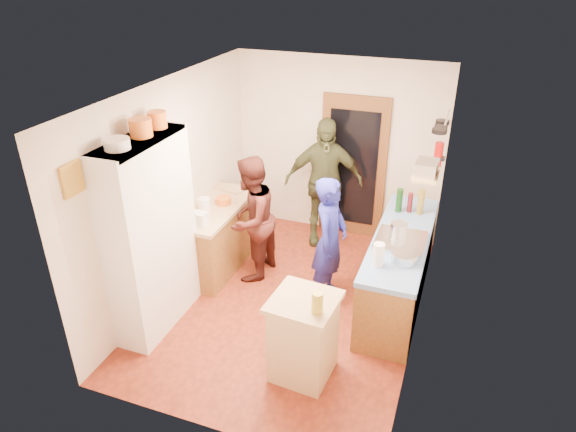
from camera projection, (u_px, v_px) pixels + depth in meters
The scene contains 44 objects.
floor at pixel (290, 302), 6.29m from camera, with size 3.00×4.00×0.02m, color maroon.
ceiling at pixel (291, 89), 5.08m from camera, with size 3.00×4.00×0.02m, color silver.
wall_back at pixel (338, 148), 7.36m from camera, with size 3.00×0.02×2.60m, color silver.
wall_front at pixel (203, 315), 4.01m from camera, with size 3.00×0.02×2.60m, color silver.
wall_left at pixel (172, 188), 6.14m from camera, with size 0.02×4.00×2.60m, color silver.
wall_right at pixel (429, 230), 5.23m from camera, with size 0.02×4.00×2.60m, color silver.
door_frame at pixel (353, 168), 7.36m from camera, with size 0.95×0.06×2.10m, color brown.
door_glass at pixel (352, 169), 7.34m from camera, with size 0.70×0.02×1.70m, color black.
hutch_body at pixel (151, 237), 5.51m from camera, with size 0.40×1.20×2.20m, color white.
hutch_top_shelf at pixel (138, 141), 5.01m from camera, with size 0.40×1.14×0.04m, color white.
plate_stack at pixel (117, 144), 4.72m from camera, with size 0.24×0.24×0.10m, color white.
orange_pot_a at pixel (141, 128), 5.02m from camera, with size 0.22×0.22×0.18m, color orange.
orange_pot_b at pixel (157, 120), 5.26m from camera, with size 0.20×0.20×0.17m, color orange.
left_counter_base at pixel (217, 238), 6.83m from camera, with size 0.60×1.40×0.85m, color olive.
left_counter_top at pixel (215, 208), 6.62m from camera, with size 0.64×1.44×0.05m, color tan.
toaster at pixel (198, 218), 6.13m from camera, with size 0.21×0.14×0.16m, color white.
kettle at pixel (204, 205), 6.45m from camera, with size 0.15×0.15×0.17m, color white.
orange_bowl at pixel (223, 200), 6.65m from camera, with size 0.20×0.20×0.09m, color orange.
chopping_board at pixel (234, 189), 7.05m from camera, with size 0.30×0.22×0.03m, color tan.
right_counter_base at pixel (398, 271), 6.14m from camera, with size 0.60×2.20×0.84m, color olive.
right_counter_top at pixel (402, 238), 5.94m from camera, with size 0.62×2.22×0.06m, color blue.
hob at pixel (401, 241), 5.79m from camera, with size 0.55×0.58×0.04m, color silver.
pot_on_hob at pixel (399, 228), 5.87m from camera, with size 0.19×0.19×0.13m, color silver.
bottle_a at pixel (399, 200), 6.40m from camera, with size 0.08×0.08×0.31m, color #143F14.
bottle_b at pixel (410, 203), 6.40m from camera, with size 0.06×0.06×0.26m, color #591419.
bottle_c at pixel (421, 202), 6.35m from camera, with size 0.08×0.08×0.33m, color olive.
paper_towel at pixel (378, 255), 5.31m from camera, with size 0.12×0.12×0.26m, color white.
mixing_bowl at pixel (404, 257), 5.41m from camera, with size 0.28×0.28×0.11m, color silver.
island_base at pixel (303, 339), 5.05m from camera, with size 0.55×0.55×0.86m, color tan.
island_top at pixel (304, 302), 4.84m from camera, with size 0.62×0.62×0.05m, color tan.
cutting_board at pixel (301, 297), 4.89m from camera, with size 0.35×0.28×0.02m, color white.
oil_jar at pixel (317, 303), 4.61m from camera, with size 0.11×0.11×0.21m, color #AD9E2D.
pan_rail at pixel (447, 117), 6.16m from camera, with size 0.02×0.02×0.65m, color silver.
pan_hang_a at pixel (439, 131), 6.10m from camera, with size 0.18×0.18×0.05m, color black.
pan_hang_b at pixel (441, 128), 6.27m from camera, with size 0.16×0.16×0.05m, color black.
pan_hang_c at pixel (442, 122), 6.43m from camera, with size 0.17×0.17×0.05m, color black.
wall_shelf at pixel (426, 176), 5.46m from camera, with size 0.26×0.42×0.03m, color tan.
radio at pixel (427, 168), 5.42m from camera, with size 0.22×0.30×0.15m, color silver.
ext_bracket at pixel (443, 159), 6.58m from camera, with size 0.06×0.10×0.04m, color black.
fire_extinguisher at pixel (438, 154), 6.58m from camera, with size 0.11×0.11×0.32m, color red.
picture_frame at pixel (72, 179), 4.50m from camera, with size 0.03×0.25×0.30m, color gold.
person_hob at pixel (332, 242), 6.00m from camera, with size 0.58×0.38×1.59m, color navy.
person_left at pixel (254, 218), 6.47m from camera, with size 0.80×0.62×1.65m, color #411A15.
person_back at pixel (324, 182), 7.19m from camera, with size 1.09×0.46×1.87m, color #3C4125.
Camera 1 is at (1.72, -4.78, 3.84)m, focal length 32.00 mm.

